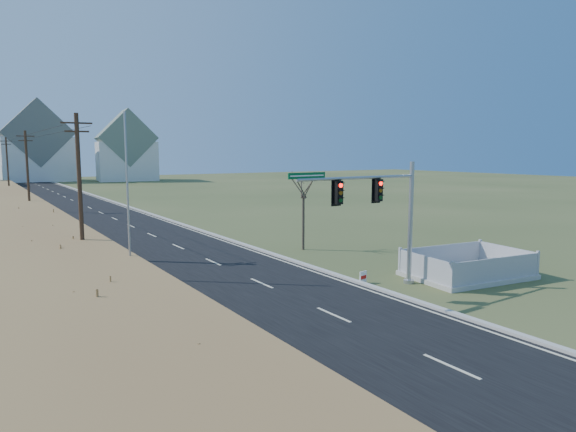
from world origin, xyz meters
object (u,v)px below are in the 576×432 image
object	(u,v)px
traffic_signal_mast	(385,210)
fence_enclosure	(467,272)
open_sign	(363,277)
flagpole	(128,214)
bare_tree	(303,184)

from	to	relation	value
traffic_signal_mast	fence_enclosure	world-z (taller)	traffic_signal_mast
traffic_signal_mast	open_sign	size ratio (longest dim) A/B	12.74
traffic_signal_mast	flagpole	bearing A→B (deg)	137.85
open_sign	flagpole	world-z (taller)	flagpole
open_sign	fence_enclosure	bearing A→B (deg)	-27.48
open_sign	bare_tree	bearing A→B (deg)	66.35
fence_enclosure	open_sign	world-z (taller)	fence_enclosure
bare_tree	flagpole	bearing A→B (deg)	-169.85
traffic_signal_mast	fence_enclosure	distance (m)	6.56
traffic_signal_mast	open_sign	bearing A→B (deg)	95.40
traffic_signal_mast	bare_tree	size ratio (longest dim) A/B	1.39
open_sign	bare_tree	distance (m)	10.42
bare_tree	traffic_signal_mast	bearing A→B (deg)	-102.43
flagpole	open_sign	bearing A→B (deg)	-35.30
open_sign	flagpole	distance (m)	12.50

